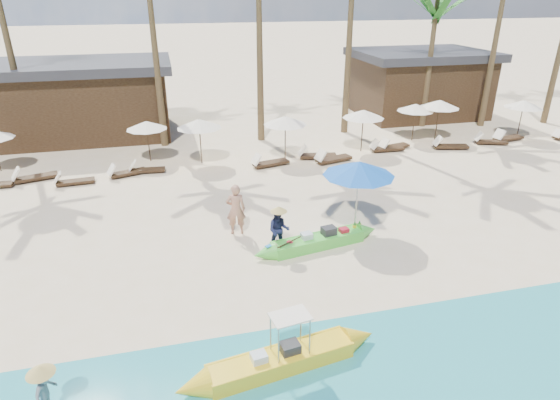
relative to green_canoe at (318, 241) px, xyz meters
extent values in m
plane|color=beige|center=(-1.48, -1.28, -0.22)|extent=(240.00, 240.00, 0.00)
cube|color=tan|center=(-1.48, -6.28, -0.22)|extent=(240.00, 4.50, 0.01)
cube|color=green|center=(0.00, 0.00, -0.03)|extent=(3.33, 1.23, 0.39)
cube|color=white|center=(0.00, 0.00, -0.01)|extent=(2.85, 0.97, 0.18)
cube|color=#262628|center=(0.40, 0.07, 0.26)|extent=(0.52, 0.44, 0.36)
cube|color=silver|center=(-0.41, -0.02, 0.22)|extent=(0.41, 0.37, 0.29)
cube|color=#AC1627|center=(0.97, 0.12, 0.19)|extent=(0.35, 0.31, 0.23)
cylinder|color=#AC1627|center=(-1.02, -0.13, 0.13)|extent=(0.23, 0.23, 0.09)
cylinder|color=#262628|center=(-1.26, -0.28, 0.12)|extent=(0.21, 0.21, 0.08)
sphere|color=tan|center=(-1.57, -0.28, 0.17)|extent=(0.19, 0.19, 0.19)
cylinder|color=yellow|center=(1.45, 0.34, 0.17)|extent=(0.14, 0.14, 0.19)
cylinder|color=yellow|center=(1.66, 0.37, 0.17)|extent=(0.14, 0.14, 0.19)
cube|color=yellow|center=(-2.57, -5.15, -0.02)|extent=(3.51, 1.24, 0.41)
cube|color=white|center=(-2.57, -5.15, 0.00)|extent=(3.00, 0.97, 0.19)
cube|color=#262628|center=(-2.35, -5.12, 0.26)|extent=(0.48, 0.41, 0.33)
cube|color=silver|center=(-3.10, -5.23, 0.24)|extent=(0.39, 0.35, 0.28)
cube|color=white|center=(-2.35, -5.12, 1.19)|extent=(0.95, 0.72, 0.03)
imported|color=#B0775E|center=(-2.53, 1.64, 0.72)|extent=(0.74, 0.54, 1.89)
imported|color=#161C3D|center=(-1.34, 0.10, 0.53)|extent=(0.86, 0.75, 1.51)
imported|color=gray|center=(-7.47, -5.34, 0.48)|extent=(0.57, 0.76, 1.04)
cylinder|color=#99999E|center=(1.65, 0.76, 1.08)|extent=(0.06, 0.06, 2.61)
cone|color=blue|center=(1.65, 0.76, 2.21)|extent=(2.50, 2.50, 0.51)
cube|color=#3B2A18|center=(-10.67, 8.91, -0.06)|extent=(1.90, 1.07, 0.13)
cube|color=white|center=(-11.44, 8.68, 0.26)|extent=(0.55, 0.67, 0.53)
cylinder|color=#3B2A18|center=(-5.61, 10.42, 0.79)|extent=(0.05, 0.05, 2.02)
cone|color=white|center=(-5.61, 10.42, 1.66)|extent=(2.02, 2.02, 0.40)
cube|color=#3B2A18|center=(-8.86, 7.95, -0.08)|extent=(1.64, 0.65, 0.11)
cube|color=white|center=(-9.56, 7.89, 0.20)|extent=(0.40, 0.55, 0.47)
cube|color=#3B2A18|center=(-6.60, 8.54, -0.08)|extent=(1.76, 1.04, 0.12)
cube|color=white|center=(-7.30, 8.31, 0.22)|extent=(0.53, 0.63, 0.49)
cylinder|color=#3B2A18|center=(-3.08, 9.45, 0.88)|extent=(0.06, 0.06, 2.20)
cone|color=white|center=(-3.08, 9.45, 1.83)|extent=(2.20, 2.20, 0.44)
cube|color=#3B2A18|center=(-5.70, 8.71, -0.08)|extent=(1.61, 0.64, 0.11)
cube|color=white|center=(-6.39, 8.76, 0.19)|extent=(0.39, 0.54, 0.46)
cylinder|color=#3B2A18|center=(1.17, 9.02, 0.88)|extent=(0.06, 0.06, 2.21)
cone|color=white|center=(1.17, 9.02, 1.83)|extent=(2.21, 2.21, 0.44)
cube|color=#3B2A18|center=(0.23, 8.20, -0.06)|extent=(1.88, 0.96, 0.13)
cube|color=white|center=(-0.54, 8.03, 0.25)|extent=(0.52, 0.66, 0.53)
cube|color=#3B2A18|center=(2.84, 8.69, -0.06)|extent=(1.96, 0.96, 0.13)
cube|color=white|center=(2.03, 8.85, 0.27)|extent=(0.53, 0.68, 0.55)
cylinder|color=#3B2A18|center=(5.51, 9.34, 0.88)|extent=(0.06, 0.06, 2.20)
cone|color=white|center=(5.51, 9.34, 1.82)|extent=(2.20, 2.20, 0.44)
cube|color=#3B2A18|center=(3.47, 8.02, -0.06)|extent=(1.96, 1.04, 0.13)
cube|color=white|center=(2.67, 7.82, 0.27)|extent=(0.55, 0.69, 0.55)
cube|color=#3B2A18|center=(6.89, 8.95, -0.07)|extent=(1.77, 0.62, 0.12)
cube|color=white|center=(6.11, 8.98, 0.24)|extent=(0.41, 0.58, 0.51)
cylinder|color=#3B2A18|center=(9.18, 10.49, 0.81)|extent=(0.05, 0.05, 2.07)
cone|color=white|center=(9.18, 10.49, 1.70)|extent=(2.07, 2.07, 0.41)
cube|color=#3B2A18|center=(7.45, 9.24, -0.07)|extent=(1.79, 0.92, 0.12)
cube|color=white|center=(6.72, 9.07, 0.23)|extent=(0.50, 0.62, 0.50)
cylinder|color=#3B2A18|center=(10.59, 10.35, 0.90)|extent=(0.06, 0.06, 2.24)
cone|color=white|center=(10.59, 10.35, 1.86)|extent=(2.24, 2.24, 0.45)
cube|color=#3B2A18|center=(10.47, 8.48, -0.06)|extent=(1.89, 1.01, 0.13)
cube|color=white|center=(9.70, 8.68, 0.26)|extent=(0.54, 0.67, 0.53)
cube|color=#3B2A18|center=(13.17, 8.70, -0.07)|extent=(1.79, 1.08, 0.12)
cube|color=white|center=(12.46, 8.95, 0.23)|extent=(0.54, 0.65, 0.50)
cylinder|color=#3B2A18|center=(15.55, 9.55, 0.85)|extent=(0.05, 0.05, 2.14)
cone|color=white|center=(15.55, 9.55, 1.77)|extent=(2.14, 2.14, 0.43)
cube|color=#3B2A18|center=(14.57, 9.06, -0.06)|extent=(1.92, 0.91, 0.13)
cube|color=white|center=(13.77, 8.92, 0.26)|extent=(0.51, 0.66, 0.54)
cube|color=white|center=(17.40, 8.52, 0.19)|extent=(0.40, 0.54, 0.46)
cone|color=brown|center=(-11.92, 13.80, 5.22)|extent=(0.40, 0.40, 10.89)
cone|color=brown|center=(-4.84, 13.00, 4.81)|extent=(0.40, 0.40, 10.08)
cone|color=brown|center=(0.67, 12.73, 5.41)|extent=(0.40, 0.40, 11.26)
cone|color=brown|center=(5.97, 13.10, 6.36)|extent=(0.40, 0.40, 13.16)
cone|color=brown|center=(11.36, 13.24, 3.81)|extent=(0.40, 0.40, 8.07)
cone|color=brown|center=(15.09, 12.40, 5.09)|extent=(0.40, 0.40, 10.64)
cube|color=#3B2A18|center=(-9.48, 16.22, 1.68)|extent=(10.00, 6.00, 3.80)
cube|color=#2D2D33|center=(-9.48, 16.22, 3.83)|extent=(10.80, 6.60, 0.50)
cube|color=#3B2A18|center=(12.52, 16.22, 1.68)|extent=(8.00, 6.00, 3.80)
cube|color=#2D2D33|center=(12.52, 16.22, 3.83)|extent=(8.80, 6.60, 0.50)
camera|label=1|loc=(-4.57, -13.20, 7.80)|focal=30.00mm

